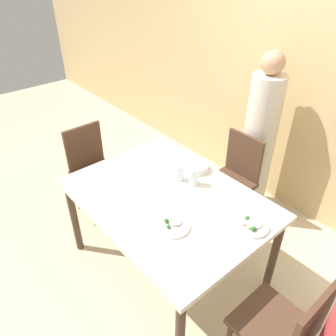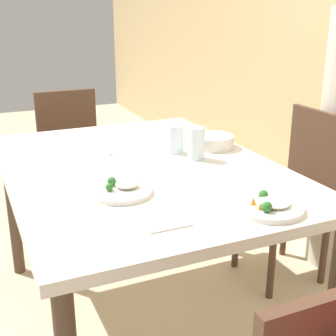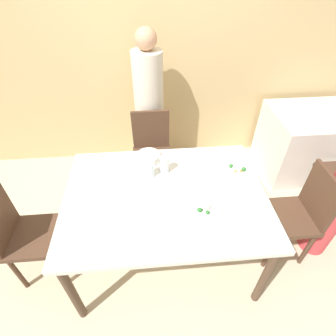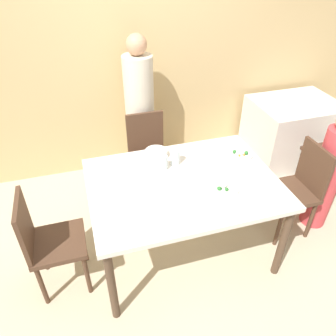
{
  "view_description": "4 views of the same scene",
  "coord_description": "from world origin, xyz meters",
  "px_view_note": "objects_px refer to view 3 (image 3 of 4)",
  "views": [
    {
      "loc": [
        1.42,
        -1.21,
        2.29
      ],
      "look_at": [
        -0.1,
        0.08,
        0.93
      ],
      "focal_mm": 35.0,
      "sensor_mm": 36.0,
      "label": 1
    },
    {
      "loc": [
        1.73,
        -0.65,
        1.39
      ],
      "look_at": [
        0.12,
        0.07,
        0.78
      ],
      "focal_mm": 50.0,
      "sensor_mm": 36.0,
      "label": 2
    },
    {
      "loc": [
        -0.1,
        -1.3,
        2.16
      ],
      "look_at": [
        0.03,
        0.1,
        0.93
      ],
      "focal_mm": 28.0,
      "sensor_mm": 36.0,
      "label": 3
    },
    {
      "loc": [
        -0.69,
        -1.89,
        2.34
      ],
      "look_at": [
        -0.14,
        -0.05,
        0.96
      ],
      "focal_mm": 35.0,
      "sensor_mm": 36.0,
      "label": 4
    }
  ],
  "objects_px": {
    "chair_child_spot": "(298,213)",
    "glass_water_tall": "(149,170)",
    "person_adult": "(150,114)",
    "person_child": "(336,205)",
    "plate_rice_adult": "(206,209)",
    "bowl_curry": "(148,157)",
    "chair_adult_spot": "(152,151)"
  },
  "relations": [
    {
      "from": "chair_adult_spot",
      "to": "plate_rice_adult",
      "type": "bearing_deg",
      "value": -72.37
    },
    {
      "from": "person_adult",
      "to": "person_child",
      "type": "xyz_separation_m",
      "value": [
        1.43,
        -1.24,
        -0.19
      ]
    },
    {
      "from": "chair_child_spot",
      "to": "plate_rice_adult",
      "type": "bearing_deg",
      "value": -80.99
    },
    {
      "from": "bowl_curry",
      "to": "glass_water_tall",
      "type": "bearing_deg",
      "value": -88.89
    },
    {
      "from": "person_adult",
      "to": "glass_water_tall",
      "type": "height_order",
      "value": "person_adult"
    },
    {
      "from": "chair_adult_spot",
      "to": "chair_child_spot",
      "type": "relative_size",
      "value": 1.0
    },
    {
      "from": "chair_child_spot",
      "to": "bowl_curry",
      "type": "bearing_deg",
      "value": -110.92
    },
    {
      "from": "chair_adult_spot",
      "to": "bowl_curry",
      "type": "distance_m",
      "value": 0.56
    },
    {
      "from": "bowl_curry",
      "to": "plate_rice_adult",
      "type": "bearing_deg",
      "value": -57.42
    },
    {
      "from": "bowl_curry",
      "to": "glass_water_tall",
      "type": "height_order",
      "value": "glass_water_tall"
    },
    {
      "from": "bowl_curry",
      "to": "plate_rice_adult",
      "type": "distance_m",
      "value": 0.69
    },
    {
      "from": "plate_rice_adult",
      "to": "glass_water_tall",
      "type": "relative_size",
      "value": 1.74
    },
    {
      "from": "chair_adult_spot",
      "to": "person_adult",
      "type": "bearing_deg",
      "value": 90.0
    },
    {
      "from": "person_adult",
      "to": "glass_water_tall",
      "type": "bearing_deg",
      "value": -91.93
    },
    {
      "from": "person_child",
      "to": "glass_water_tall",
      "type": "xyz_separation_m",
      "value": [
        -1.47,
        0.25,
        0.27
      ]
    },
    {
      "from": "person_child",
      "to": "glass_water_tall",
      "type": "distance_m",
      "value": 1.51
    },
    {
      "from": "chair_child_spot",
      "to": "person_adult",
      "type": "height_order",
      "value": "person_adult"
    },
    {
      "from": "chair_child_spot",
      "to": "chair_adult_spot",
      "type": "bearing_deg",
      "value": -128.83
    },
    {
      "from": "bowl_curry",
      "to": "chair_child_spot",
      "type": "bearing_deg",
      "value": -20.92
    },
    {
      "from": "chair_adult_spot",
      "to": "plate_rice_adult",
      "type": "xyz_separation_m",
      "value": [
        0.33,
        -1.05,
        0.29
      ]
    },
    {
      "from": "chair_child_spot",
      "to": "glass_water_tall",
      "type": "distance_m",
      "value": 1.25
    },
    {
      "from": "person_child",
      "to": "glass_water_tall",
      "type": "height_order",
      "value": "person_child"
    },
    {
      "from": "person_adult",
      "to": "plate_rice_adult",
      "type": "bearing_deg",
      "value": -76.34
    },
    {
      "from": "chair_adult_spot",
      "to": "person_child",
      "type": "height_order",
      "value": "person_child"
    },
    {
      "from": "chair_adult_spot",
      "to": "person_adult",
      "type": "relative_size",
      "value": 0.56
    },
    {
      "from": "person_adult",
      "to": "bowl_curry",
      "type": "xyz_separation_m",
      "value": [
        -0.04,
        -0.79,
        0.05
      ]
    },
    {
      "from": "bowl_curry",
      "to": "plate_rice_adult",
      "type": "xyz_separation_m",
      "value": [
        0.37,
        -0.58,
        -0.02
      ]
    },
    {
      "from": "glass_water_tall",
      "to": "chair_child_spot",
      "type": "bearing_deg",
      "value": -12.22
    },
    {
      "from": "person_adult",
      "to": "person_child",
      "type": "height_order",
      "value": "person_adult"
    },
    {
      "from": "person_adult",
      "to": "person_child",
      "type": "relative_size",
      "value": 1.33
    },
    {
      "from": "person_child",
      "to": "chair_adult_spot",
      "type": "bearing_deg",
      "value": 147.32
    },
    {
      "from": "chair_adult_spot",
      "to": "person_child",
      "type": "bearing_deg",
      "value": -32.68
    }
  ]
}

